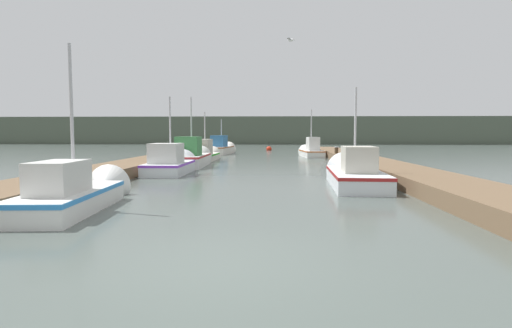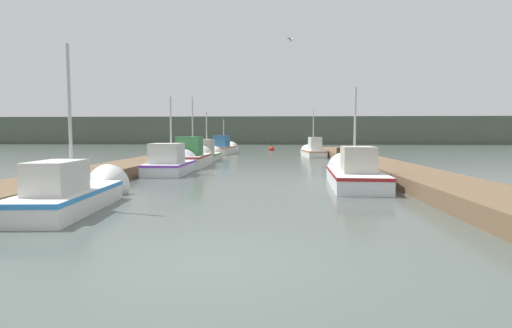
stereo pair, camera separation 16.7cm
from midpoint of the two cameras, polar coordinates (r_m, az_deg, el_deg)
name	(u,v)px [view 2 (the right image)]	position (r m, az deg, el deg)	size (l,w,h in m)	color
ground_plane	(207,264)	(5.89, -6.11, -14.06)	(200.00, 200.00, 0.00)	#47514C
dock_left	(148,163)	(22.68, -14.91, 0.15)	(2.27, 40.00, 0.48)	brown
dock_right	(373,164)	(22.19, 16.52, 0.02)	(2.27, 40.00, 0.48)	brown
distant_shore_ridge	(272,131)	(75.27, 2.36, 4.77)	(120.00, 16.00, 4.72)	#4C5647
fishing_boat_0	(77,192)	(11.00, -23.84, -3.67)	(1.69, 4.80, 4.40)	silver
fishing_boat_1	(353,173)	(14.93, 14.02, -1.30)	(1.97, 5.54, 4.00)	silver
fishing_boat_2	(173,163)	(19.16, -11.58, 0.09)	(1.68, 4.49, 4.06)	silver
fishing_boat_3	(193,157)	(23.21, -8.72, 1.05)	(1.76, 5.34, 4.36)	silver
fishing_boat_4	(207,154)	(27.82, -6.83, 1.46)	(1.54, 5.47, 3.76)	silver
fishing_boat_5	(313,151)	(32.45, 8.25, 1.86)	(1.82, 4.58, 4.17)	silver
fishing_boat_6	(224,148)	(36.51, -4.43, 2.33)	(2.03, 5.96, 3.50)	silver
mooring_piling_0	(213,147)	(37.60, -6.03, 2.49)	(0.27, 0.27, 1.24)	#473523
mooring_piling_1	(338,154)	(27.91, 11.83, 1.46)	(0.29, 0.29, 0.95)	#473523
channel_buoy	(272,149)	(43.59, 2.34, 2.16)	(0.59, 0.59, 1.09)	red
seagull_lead	(291,40)	(18.34, 5.33, 17.23)	(0.39, 0.53, 0.12)	white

